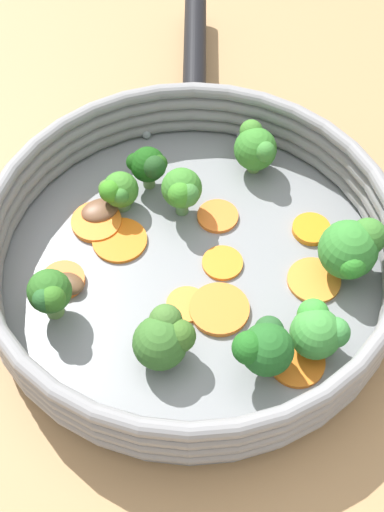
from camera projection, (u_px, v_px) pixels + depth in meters
ground_plane at (192, 278)px, 0.58m from camera, size 4.00×4.00×0.00m
skillet at (192, 272)px, 0.58m from camera, size 0.31×0.31×0.02m
skillet_rim_wall at (192, 247)px, 0.55m from camera, size 0.33×0.33×0.05m
skillet_handle at (195, 54)px, 0.71m from camera, size 0.09×0.18×0.02m
skillet_rivet_left at (241, 135)px, 0.65m from camera, size 0.01×0.01×0.01m
skillet_rivet_right at (146, 134)px, 0.65m from camera, size 0.01×0.01×0.01m
carrot_slice_0 at (311, 229)px, 0.59m from camera, size 0.04×0.04×0.01m
carrot_slice_1 at (219, 217)px, 0.60m from camera, size 0.05×0.05×0.00m
carrot_slice_2 at (222, 263)px, 0.57m from camera, size 0.05×0.05×0.00m
carrot_slice_3 at (297, 362)px, 0.52m from camera, size 0.06×0.06×0.00m
carrot_slice_4 at (314, 280)px, 0.56m from camera, size 0.04×0.04×0.00m
carrot_slice_5 at (187, 304)px, 0.55m from camera, size 0.05×0.05×0.00m
carrot_slice_6 at (96, 222)px, 0.59m from camera, size 0.06×0.06×0.00m
carrot_slice_7 at (117, 245)px, 0.58m from camera, size 0.05×0.05×0.00m
carrot_slice_8 at (63, 280)px, 0.56m from camera, size 0.04×0.04×0.01m
carrot_slice_9 at (219, 309)px, 0.54m from camera, size 0.05×0.05×0.00m
broccoli_floret_0 at (256, 148)px, 0.61m from camera, size 0.04×0.04×0.04m
broccoli_floret_1 at (182, 191)px, 0.58m from camera, size 0.04×0.04×0.05m
broccoli_floret_2 at (164, 339)px, 0.50m from camera, size 0.04×0.05×0.04m
broccoli_floret_3 at (118, 191)px, 0.59m from camera, size 0.03×0.03×0.04m
broccoli_floret_4 at (264, 347)px, 0.49m from camera, size 0.04×0.04×0.05m
broccoli_floret_5 at (50, 294)px, 0.52m from camera, size 0.03×0.04×0.05m
broccoli_floret_6 at (317, 329)px, 0.51m from camera, size 0.04×0.04×0.04m
broccoli_floret_7 at (149, 165)px, 0.60m from camera, size 0.04×0.03×0.04m
broccoli_floret_8 at (352, 249)px, 0.54m from camera, size 0.05×0.05×0.05m
mushroom_piece_0 at (69, 284)px, 0.56m from camera, size 0.03×0.02×0.01m
mushroom_piece_1 at (100, 210)px, 0.60m from camera, size 0.04×0.04×0.01m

